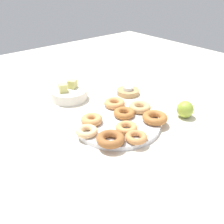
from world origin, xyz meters
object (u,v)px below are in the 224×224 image
Objects in this scene: donut_0 at (92,120)px; donut_3 at (155,118)px; candle_holder at (128,92)px; apple at (185,109)px; donut_1 at (124,113)px; donut_2 at (111,139)px; donut_6 at (87,131)px; donut_7 at (127,128)px; donut_plate at (117,124)px; donut_4 at (136,137)px; tealight at (128,88)px; fruit_bowl at (69,95)px; melon_chunk_left at (63,88)px; donut_5 at (140,107)px; melon_chunk_right at (72,84)px; donut_8 at (115,103)px.

donut_3 is at bearing -36.78° from donut_0.
apple is at bearing -85.52° from candle_holder.
donut_2 is at bearing -146.13° from donut_1.
donut_7 is (0.12, -0.07, 0.00)m from donut_6.
donut_plate is 3.12× the size of candle_holder.
donut_1 is at bearing -16.67° from donut_0.
donut_4 is (-0.03, -0.13, 0.02)m from donut_plate.
fruit_bowl is at bearing 150.99° from tealight.
melon_chunk_left reaches higher than donut_0.
donut_5 is 0.86× the size of candle_holder.
donut_7 is 0.27m from apple.
donut_2 is at bearing -167.28° from donut_7.
donut_plate is 4.26× the size of donut_6.
melon_chunk_right is (-0.21, 0.14, 0.03)m from tealight.
donut_1 is 2.29× the size of melon_chunk_right.
donut_0 is at bearing -108.87° from melon_chunk_right.
donut_2 is 0.59× the size of fruit_bowl.
donut_4 is at bearing -95.80° from melon_chunk_right.
donut_5 is 0.56× the size of fruit_bowl.
donut_1 is 1.05× the size of donut_7.
donut_plate is 4.12× the size of donut_7.
candle_holder is at bearing 38.95° from donut_plate.
donut_5 reaches higher than donut_6.
donut_0 is 0.08m from donut_6.
donut_plate is 0.29m from tealight.
apple is (0.27, -0.05, 0.00)m from donut_7.
candle_holder is 0.30m from melon_chunk_left.
candle_holder is (0.18, 0.17, -0.02)m from donut_1.
fruit_bowl is (-0.24, 0.13, -0.01)m from tealight.
donut_3 reaches higher than donut_4.
donut_7 is 0.40m from melon_chunk_right.
melon_chunk_right is (0.05, 0.46, 0.03)m from donut_4.
donut_2 is 2.66× the size of melon_chunk_right.
melon_chunk_left reaches higher than tealight.
melon_chunk_right reaches higher than donut_6.
donut_plate is 0.06m from donut_1.
donut_1 is 0.11m from donut_7.
melon_chunk_right is at bearing 84.20° from donut_4.
donut_7 is at bearing -86.15° from melon_chunk_left.
donut_plate is at bearing 78.18° from donut_7.
donut_5 is 0.34m from fruit_bowl.
donut_7 is 0.38m from fruit_bowl.
donut_plate is 0.32m from melon_chunk_left.
donut_6 is 0.97× the size of donut_7.
melon_chunk_left is (-0.03, 0.38, 0.03)m from donut_7.
melon_chunk_left is at bearing 110.78° from donut_3.
donut_8 reaches higher than donut_4.
donut_plate is 0.14m from donut_2.
donut_0 is 0.37m from apple.
candle_holder is 0.27m from fruit_bowl.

